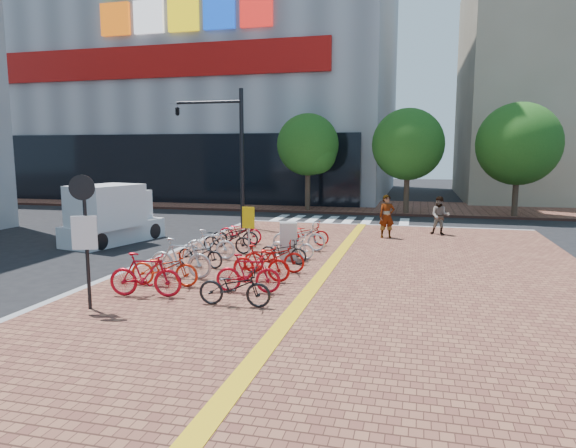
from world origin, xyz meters
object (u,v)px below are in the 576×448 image
(bike_8, at_px, (235,287))
(bike_13, at_px, (292,246))
(bike_6, at_px, (235,235))
(yellow_sign, at_px, (248,222))
(bike_5, at_px, (227,240))
(pedestrian_a, at_px, (387,216))
(traffic_light_pole, at_px, (212,133))
(bike_9, at_px, (248,273))
(utility_box, at_px, (288,241))
(box_truck, at_px, (112,215))
(bike_2, at_px, (180,258))
(bike_12, at_px, (283,251))
(bike_11, at_px, (274,257))
(bike_14, at_px, (299,237))
(bike_10, at_px, (261,263))
(bike_1, at_px, (164,268))
(bike_4, at_px, (210,244))
(notice_sign, at_px, (85,225))
(bike_7, at_px, (240,231))
(bike_3, at_px, (200,253))
(bike_15, at_px, (307,233))
(pedestrian_b, at_px, (440,216))
(bike_0, at_px, (145,275))

(bike_8, height_order, bike_13, bike_8)
(bike_6, relative_size, yellow_sign, 1.05)
(bike_5, height_order, bike_8, bike_5)
(pedestrian_a, xyz_separation_m, traffic_light_pole, (-8.44, 1.38, 3.61))
(bike_5, distance_m, bike_9, 5.33)
(bike_6, relative_size, utility_box, 1.44)
(pedestrian_a, xyz_separation_m, box_truck, (-11.07, -3.17, 0.10))
(bike_2, relative_size, bike_12, 1.20)
(bike_11, distance_m, bike_14, 3.56)
(bike_10, distance_m, traffic_light_pole, 11.85)
(bike_1, xyz_separation_m, bike_13, (2.48, 4.44, -0.08))
(bike_1, distance_m, bike_6, 5.88)
(bike_4, relative_size, notice_sign, 0.55)
(pedestrian_a, bearing_deg, bike_5, -155.97)
(bike_7, relative_size, traffic_light_pole, 0.28)
(bike_7, bearing_deg, bike_2, -174.53)
(notice_sign, bearing_deg, bike_3, 81.62)
(utility_box, bearing_deg, bike_2, -126.46)
(notice_sign, relative_size, traffic_light_pole, 0.48)
(bike_7, relative_size, yellow_sign, 1.05)
(bike_7, bearing_deg, bike_11, -145.99)
(bike_3, height_order, bike_13, bike_3)
(bike_5, xyz_separation_m, utility_box, (2.38, -0.48, 0.15))
(bike_10, distance_m, bike_14, 4.61)
(yellow_sign, bearing_deg, pedestrian_a, 48.78)
(bike_6, distance_m, notice_sign, 8.37)
(bike_5, xyz_separation_m, bike_15, (2.41, 2.31, -0.02))
(bike_15, bearing_deg, bike_12, 178.42)
(traffic_light_pole, bearing_deg, notice_sign, -79.85)
(bike_4, relative_size, box_truck, 0.38)
(bike_6, bearing_deg, bike_3, 174.39)
(bike_3, distance_m, bike_9, 3.47)
(bike_1, height_order, bike_5, bike_1)
(bike_14, bearing_deg, bike_15, -8.68)
(bike_4, xyz_separation_m, bike_10, (2.54, -2.38, -0.00))
(bike_11, bearing_deg, pedestrian_a, -32.81)
(bike_6, relative_size, bike_8, 1.03)
(bike_13, relative_size, utility_box, 1.27)
(pedestrian_b, distance_m, utility_box, 8.47)
(bike_9, relative_size, yellow_sign, 0.98)
(bike_4, xyz_separation_m, bike_15, (2.59, 3.45, -0.05))
(bike_9, distance_m, pedestrian_b, 12.14)
(traffic_light_pole, bearing_deg, bike_14, -42.96)
(bike_4, xyz_separation_m, bike_13, (2.63, 0.91, -0.09))
(bike_0, distance_m, notice_sign, 2.03)
(bike_4, distance_m, bike_6, 2.34)
(bike_4, bearing_deg, bike_5, -16.58)
(bike_7, distance_m, utility_box, 3.62)
(bike_13, xyz_separation_m, pedestrian_a, (2.88, 5.06, 0.49))
(bike_5, xyz_separation_m, traffic_light_pole, (-3.10, 6.20, 4.05))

